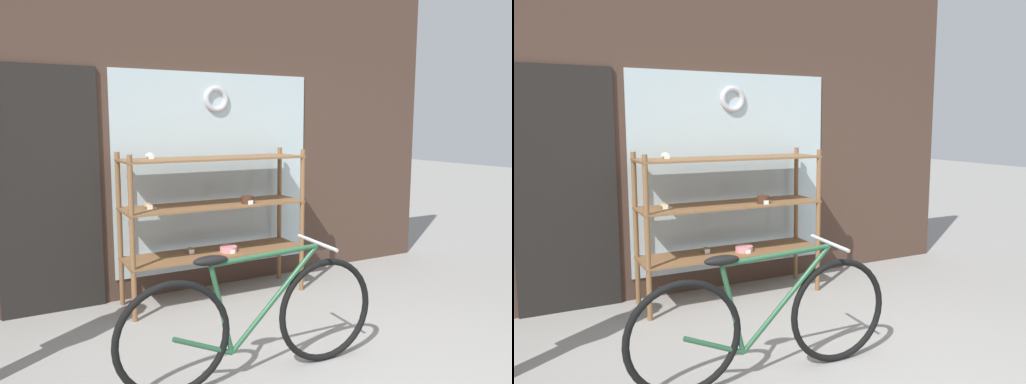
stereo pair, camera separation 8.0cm
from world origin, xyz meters
TOP-DOWN VIEW (x-y plane):
  - storefront_facade at (-0.04, 2.45)m, footprint 5.65×0.13m
  - display_case at (0.04, 2.08)m, footprint 1.68×0.47m
  - bicycle at (-0.35, 0.59)m, footprint 1.79×0.46m

SIDE VIEW (x-z plane):
  - bicycle at x=-0.35m, z-range -0.04..0.81m
  - display_case at x=0.04m, z-range 0.14..1.52m
  - storefront_facade at x=-0.04m, z-range -0.03..3.10m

